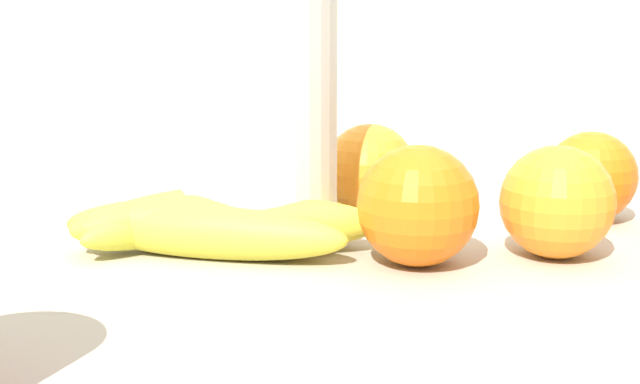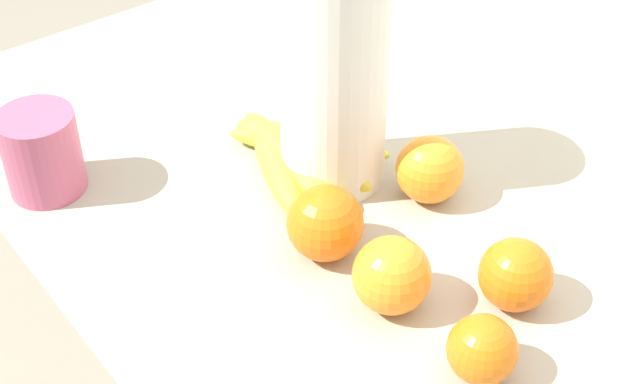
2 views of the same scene
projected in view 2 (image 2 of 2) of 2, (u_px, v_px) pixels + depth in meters
banana_bunch at (296, 155)px, 1.08m from camera, size 0.22×0.18×0.04m
orange_front at (392, 275)px, 0.90m from camera, size 0.08×0.08×0.08m
orange_center at (516, 275)px, 0.90m from camera, size 0.07×0.07×0.07m
orange_back_left at (482, 349)px, 0.83m from camera, size 0.06×0.06×0.06m
orange_far_right at (430, 169)px, 1.03m from camera, size 0.08×0.08×0.08m
orange_right at (325, 223)px, 0.95m from camera, size 0.08×0.08×0.08m
paper_towel_roll at (334, 77)px, 1.00m from camera, size 0.12×0.12×0.29m
mug at (42, 153)px, 1.03m from camera, size 0.09×0.09×0.10m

